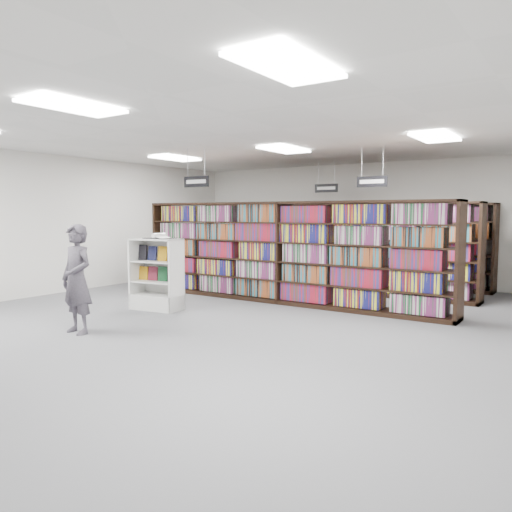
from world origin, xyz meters
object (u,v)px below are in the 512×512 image
Objects in this scene: bookshelf_row_near at (284,252)px; endcap_display at (158,285)px; shopper at (77,279)px; open_book at (159,237)px.

bookshelf_row_near reaches higher than endcap_display.
bookshelf_row_near reaches higher than shopper.
open_book reaches higher than endcap_display.
open_book is 0.35× the size of shopper.
open_book is (-1.60, -1.99, 0.36)m from bookshelf_row_near.
endcap_display is 2.16m from shopper.
endcap_display is (-1.66, -1.99, -0.58)m from bookshelf_row_near.
shopper reaches higher than open_book.
open_book is 2.19m from shopper.
bookshelf_row_near is 5.08× the size of endcap_display.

